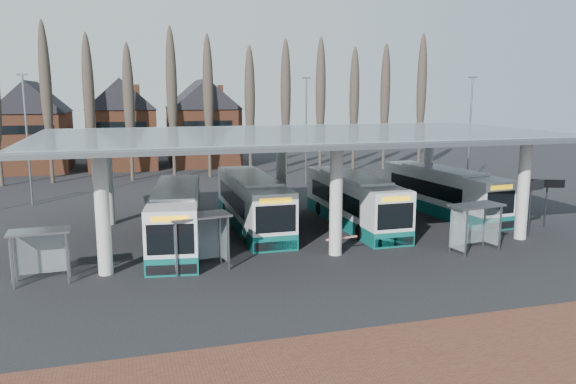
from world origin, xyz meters
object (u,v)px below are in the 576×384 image
object	(u,v)px
bus_0	(177,217)
bus_3	(441,192)
bus_1	(252,203)
shelter_1	(198,229)
shelter_0	(40,244)
bus_2	(353,201)
shelter_2	(474,217)

from	to	relation	value
bus_0	bus_3	bearing A→B (deg)	17.49
bus_1	shelter_1	bearing A→B (deg)	-119.01
bus_1	shelter_0	size ratio (longest dim) A/B	4.47
bus_2	bus_3	size ratio (longest dim) A/B	0.99
bus_1	shelter_1	size ratio (longest dim) A/B	3.78
bus_3	shelter_1	world-z (taller)	bus_3
bus_0	bus_2	distance (m)	11.94
shelter_2	shelter_0	bearing A→B (deg)	166.46
bus_3	shelter_0	world-z (taller)	bus_3
bus_0	bus_3	distance (m)	19.76
bus_3	shelter_0	xyz separation A→B (m)	(-26.20, -8.34, 0.26)
bus_0	bus_1	bearing A→B (deg)	36.69
bus_2	shelter_0	xyz separation A→B (m)	(-18.54, -6.70, 0.26)
bus_0	bus_3	xyz separation A→B (m)	(19.49, 3.28, -0.01)
shelter_1	shelter_2	size ratio (longest dim) A/B	1.04
shelter_2	bus_0	bearing A→B (deg)	147.71
bus_0	bus_1	size ratio (longest dim) A/B	1.00
bus_0	shelter_0	bearing A→B (deg)	-135.08
bus_1	shelter_0	distance (m)	14.26
shelter_0	bus_0	bearing A→B (deg)	34.58
bus_0	bus_2	xyz separation A→B (m)	(11.83, 1.64, -0.01)
bus_2	shelter_2	xyz separation A→B (m)	(3.85, -7.97, 0.40)
bus_3	shelter_2	xyz separation A→B (m)	(-3.81, -9.62, 0.41)
bus_1	bus_3	bearing A→B (deg)	2.45
shelter_1	bus_1	bearing A→B (deg)	50.84
bus_1	bus_3	world-z (taller)	bus_1
bus_3	shelter_1	size ratio (longest dim) A/B	3.72
bus_0	shelter_1	size ratio (longest dim) A/B	3.77
bus_1	bus_3	xyz separation A→B (m)	(14.33, 0.45, -0.05)
bus_3	shelter_2	distance (m)	10.35
bus_1	shelter_2	size ratio (longest dim) A/B	3.93
bus_2	bus_3	world-z (taller)	bus_2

